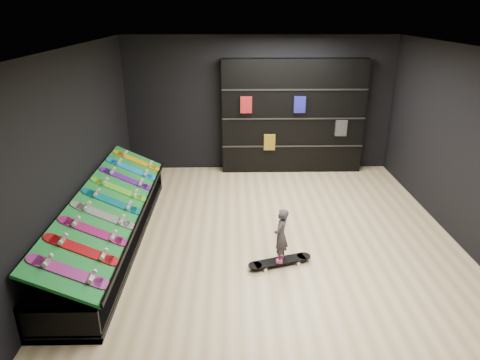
{
  "coord_description": "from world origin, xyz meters",
  "views": [
    {
      "loc": [
        -0.63,
        -6.04,
        3.51
      ],
      "look_at": [
        -0.5,
        0.2,
        1.0
      ],
      "focal_mm": 32.0,
      "sensor_mm": 36.0,
      "label": 1
    }
  ],
  "objects_px": {
    "display_rack": "(111,229)",
    "back_shelving": "(293,117)",
    "floor_skateboard": "(280,263)",
    "child": "(281,245)"
  },
  "relations": [
    {
      "from": "display_rack",
      "to": "back_shelving",
      "type": "distance_m",
      "value": 4.78
    },
    {
      "from": "display_rack",
      "to": "floor_skateboard",
      "type": "bearing_deg",
      "value": -14.82
    },
    {
      "from": "display_rack",
      "to": "child",
      "type": "xyz_separation_m",
      "value": [
        2.62,
        -0.69,
        0.09
      ]
    },
    {
      "from": "back_shelving",
      "to": "floor_skateboard",
      "type": "xyz_separation_m",
      "value": [
        -0.68,
        -4.01,
        -1.22
      ]
    },
    {
      "from": "display_rack",
      "to": "child",
      "type": "height_order",
      "value": "child"
    },
    {
      "from": "child",
      "to": "floor_skateboard",
      "type": "bearing_deg",
      "value": 180.0
    },
    {
      "from": "floor_skateboard",
      "to": "child",
      "type": "distance_m",
      "value": 0.29
    },
    {
      "from": "child",
      "to": "display_rack",
      "type": "bearing_deg",
      "value": -80.84
    },
    {
      "from": "display_rack",
      "to": "floor_skateboard",
      "type": "xyz_separation_m",
      "value": [
        2.62,
        -0.69,
        -0.2
      ]
    },
    {
      "from": "back_shelving",
      "to": "child",
      "type": "relative_size",
      "value": 6.4
    }
  ]
}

